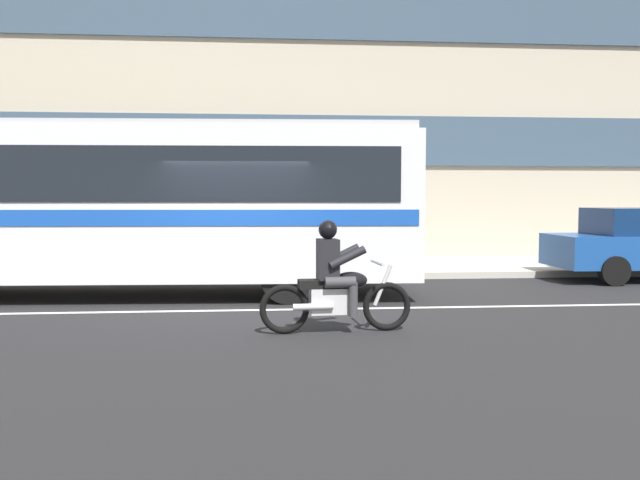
# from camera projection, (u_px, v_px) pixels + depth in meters

# --- Properties ---
(ground_plane) EXTENTS (60.00, 60.00, 0.00)m
(ground_plane) POSITION_uv_depth(u_px,v_px,m) (237.00, 305.00, 11.40)
(ground_plane) COLOR black
(sidewalk_curb) EXTENTS (28.00, 3.80, 0.15)m
(sidewalk_curb) POSITION_uv_depth(u_px,v_px,m) (246.00, 269.00, 16.46)
(sidewalk_curb) COLOR #B7B2A8
(sidewalk_curb) RESTS_ON ground_plane
(lane_center_stripe) EXTENTS (26.60, 0.14, 0.01)m
(lane_center_stripe) POSITION_uv_depth(u_px,v_px,m) (236.00, 310.00, 10.80)
(lane_center_stripe) COLOR silver
(lane_center_stripe) RESTS_ON ground_plane
(office_building_facade) EXTENTS (28.00, 0.89, 9.96)m
(office_building_facade) POSITION_uv_depth(u_px,v_px,m) (247.00, 88.00, 18.41)
(office_building_facade) COLOR #B2A893
(office_building_facade) RESTS_ON ground_plane
(transit_bus) EXTENTS (10.84, 3.01, 3.22)m
(transit_bus) POSITION_uv_depth(u_px,v_px,m) (130.00, 197.00, 12.29)
(transit_bus) COLOR silver
(transit_bus) RESTS_ON ground_plane
(motorcycle_with_rider) EXTENTS (2.14, 0.64, 1.56)m
(motorcycle_with_rider) POSITION_uv_depth(u_px,v_px,m) (335.00, 286.00, 9.01)
(motorcycle_with_rider) COLOR black
(motorcycle_with_rider) RESTS_ON ground_plane
(fire_hydrant) EXTENTS (0.22, 0.30, 0.75)m
(fire_hydrant) POSITION_uv_depth(u_px,v_px,m) (28.00, 258.00, 14.68)
(fire_hydrant) COLOR gold
(fire_hydrant) RESTS_ON sidewalk_curb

